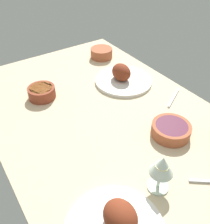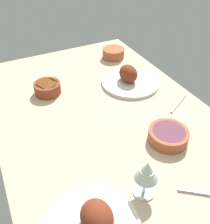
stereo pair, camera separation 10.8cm
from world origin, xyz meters
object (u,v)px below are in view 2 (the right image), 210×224
at_px(fork_loose, 179,103).
at_px(bowl_onions, 168,135).
at_px(plate_near_viewer, 129,79).
at_px(bowl_cream, 113,53).
at_px(bowl_soup, 47,88).
at_px(spoon_loose, 207,194).
at_px(wine_glass, 147,172).

bearing_deg(fork_loose, bowl_onions, -166.83).
height_order(plate_near_viewer, bowl_onions, plate_near_viewer).
bearing_deg(bowl_onions, fork_loose, 130.78).
height_order(plate_near_viewer, bowl_cream, plate_near_viewer).
distance_m(bowl_soup, spoon_loose, 0.82).
xyz_separation_m(plate_near_viewer, bowl_cream, (-0.29, 0.06, 0.00)).
bearing_deg(wine_glass, bowl_cream, 157.87).
bearing_deg(wine_glass, spoon_loose, 60.49).
xyz_separation_m(plate_near_viewer, fork_loose, (0.25, 0.11, -0.02)).
distance_m(bowl_cream, wine_glass, 0.93).
bearing_deg(plate_near_viewer, fork_loose, 24.30).
relative_size(bowl_cream, bowl_soup, 1.02).
xyz_separation_m(bowl_cream, spoon_loose, (0.96, -0.18, -0.03)).
height_order(bowl_cream, fork_loose, bowl_cream).
xyz_separation_m(fork_loose, spoon_loose, (0.41, -0.23, 0.00)).
height_order(bowl_onions, fork_loose, bowl_onions).
distance_m(plate_near_viewer, bowl_cream, 0.30).
relative_size(plate_near_viewer, bowl_cream, 2.26).
relative_size(bowl_soup, spoon_loose, 0.70).
bearing_deg(fork_loose, bowl_cream, 67.72).
xyz_separation_m(bowl_onions, wine_glass, (0.15, -0.21, 0.07)).
height_order(fork_loose, spoon_loose, same).
distance_m(bowl_onions, spoon_loose, 0.25).
distance_m(wine_glass, spoon_loose, 0.22).
bearing_deg(bowl_soup, fork_loose, 55.26).
xyz_separation_m(bowl_cream, fork_loose, (0.54, 0.05, -0.03)).
xyz_separation_m(plate_near_viewer, wine_glass, (0.57, -0.29, 0.07)).
bearing_deg(bowl_soup, plate_near_viewer, 75.50).
bearing_deg(wine_glass, bowl_onions, 125.96).
bearing_deg(bowl_soup, bowl_onions, 31.54).
height_order(bowl_onions, bowl_soup, bowl_soup).
relative_size(plate_near_viewer, spoon_loose, 1.62).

